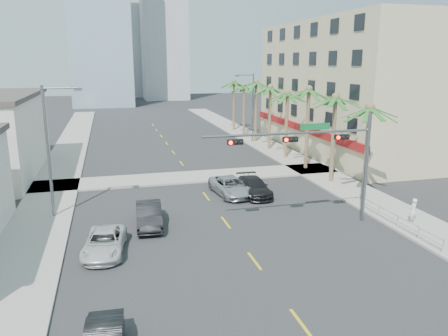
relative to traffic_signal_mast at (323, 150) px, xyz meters
name	(u,v)px	position (x,y,z in m)	size (l,w,h in m)	color
ground	(283,299)	(-5.78, -7.95, -5.06)	(260.00, 260.00, 0.00)	#262628
sidewalk_right	(320,174)	(6.22, 12.05, -4.99)	(4.00, 120.00, 0.15)	gray
sidewalk_left	(52,193)	(-17.78, 12.05, -4.99)	(4.00, 120.00, 0.15)	gray
sidewalk_cross	(192,177)	(-5.78, 14.05, -4.99)	(80.00, 4.00, 0.15)	gray
building_right	(361,87)	(16.21, 22.05, 2.43)	(15.25, 28.00, 15.00)	#C5B58B
tower_far_left	(98,2)	(-13.78, 87.05, 18.94)	(14.00, 14.00, 48.00)	#99B2C6
tower_far_center	(117,26)	(-8.78, 117.05, 15.94)	(16.00, 16.00, 42.00)	#ADADB2
traffic_signal_mast	(323,150)	(0.00, 0.00, 0.00)	(11.12, 0.54, 7.20)	slate
palm_tree_0	(370,109)	(5.82, 4.05, 2.02)	(4.80, 4.80, 7.80)	brown
palm_tree_1	(336,98)	(5.82, 9.25, 2.37)	(4.80, 4.80, 8.16)	brown
palm_tree_2	(309,90)	(5.82, 14.45, 2.72)	(4.80, 4.80, 8.52)	brown
palm_tree_3	(287,94)	(5.82, 19.65, 2.02)	(4.80, 4.80, 7.80)	brown
palm_tree_4	(270,88)	(5.82, 24.85, 2.37)	(4.80, 4.80, 8.16)	brown
palm_tree_5	(256,83)	(5.82, 30.05, 2.72)	(4.80, 4.80, 8.52)	brown
palm_tree_6	(244,86)	(5.82, 35.25, 2.02)	(4.80, 4.80, 7.80)	brown
palm_tree_7	(234,82)	(5.82, 40.45, 2.37)	(4.80, 4.80, 8.16)	brown
streetlight_left	(51,145)	(-16.78, 6.05, 0.00)	(2.55, 0.25, 9.00)	slate
streetlight_right	(251,104)	(5.21, 30.05, 0.00)	(2.55, 0.25, 9.00)	slate
guardrail	(398,220)	(4.52, -1.95, -4.39)	(0.08, 8.08, 1.00)	silver
car_parked_far	(104,243)	(-13.58, -0.87, -4.42)	(2.13, 4.62, 1.28)	silver
car_lane_left	(149,215)	(-10.78, 2.71, -4.30)	(1.61, 4.62, 1.52)	black
car_lane_center	(231,186)	(-3.78, 7.97, -4.34)	(2.38, 5.16, 1.43)	silver
car_lane_right	(254,187)	(-2.00, 7.38, -4.36)	(1.98, 4.86, 1.41)	black
pedestrian	(413,211)	(5.89, -1.59, -4.06)	(0.62, 0.41, 1.70)	white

